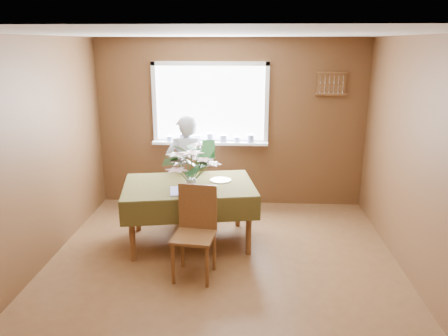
# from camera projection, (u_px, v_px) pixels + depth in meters

# --- Properties ---
(floor) EXTENTS (4.50, 4.50, 0.00)m
(floor) POSITION_uv_depth(u_px,v_px,m) (221.00, 275.00, 4.72)
(floor) COLOR brown
(floor) RESTS_ON ground
(ceiling) EXTENTS (4.50, 4.50, 0.00)m
(ceiling) POSITION_uv_depth(u_px,v_px,m) (221.00, 34.00, 4.02)
(ceiling) COLOR white
(ceiling) RESTS_ON wall_back
(wall_back) EXTENTS (4.00, 0.00, 4.00)m
(wall_back) POSITION_uv_depth(u_px,v_px,m) (231.00, 124.00, 6.53)
(wall_back) COLOR brown
(wall_back) RESTS_ON floor
(wall_front) EXTENTS (4.00, 0.00, 4.00)m
(wall_front) POSITION_uv_depth(u_px,v_px,m) (192.00, 283.00, 2.21)
(wall_front) COLOR brown
(wall_front) RESTS_ON floor
(wall_left) EXTENTS (0.00, 4.50, 4.50)m
(wall_left) POSITION_uv_depth(u_px,v_px,m) (27.00, 161.00, 4.48)
(wall_left) COLOR brown
(wall_left) RESTS_ON floor
(wall_right) EXTENTS (0.00, 4.50, 4.50)m
(wall_right) POSITION_uv_depth(u_px,v_px,m) (425.00, 167.00, 4.26)
(wall_right) COLOR brown
(wall_right) RESTS_ON floor
(window_assembly) EXTENTS (1.72, 0.20, 1.22)m
(window_assembly) POSITION_uv_depth(u_px,v_px,m) (210.00, 118.00, 6.47)
(window_assembly) COLOR white
(window_assembly) RESTS_ON wall_back
(spoon_rack) EXTENTS (0.44, 0.05, 0.33)m
(spoon_rack) POSITION_uv_depth(u_px,v_px,m) (332.00, 84.00, 6.25)
(spoon_rack) COLOR brown
(spoon_rack) RESTS_ON wall_back
(dining_table) EXTENTS (1.74, 1.33, 0.77)m
(dining_table) POSITION_uv_depth(u_px,v_px,m) (189.00, 191.00, 5.33)
(dining_table) COLOR brown
(dining_table) RESTS_ON floor
(chair_far) EXTENTS (0.52, 0.52, 1.01)m
(chair_far) POSITION_uv_depth(u_px,v_px,m) (191.00, 182.00, 6.09)
(chair_far) COLOR brown
(chair_far) RESTS_ON floor
(chair_near) EXTENTS (0.47, 0.47, 0.98)m
(chair_near) POSITION_uv_depth(u_px,v_px,m) (196.00, 228.00, 4.63)
(chair_near) COLOR brown
(chair_near) RESTS_ON floor
(seated_woman) EXTENTS (0.63, 0.50, 1.49)m
(seated_woman) POSITION_uv_depth(u_px,v_px,m) (187.00, 169.00, 6.00)
(seated_woman) COLOR white
(seated_woman) RESTS_ON floor
(flower_bouquet) EXTENTS (0.62, 0.62, 0.53)m
(flower_bouquet) POSITION_uv_depth(u_px,v_px,m) (191.00, 162.00, 4.96)
(flower_bouquet) COLOR white
(flower_bouquet) RESTS_ON dining_table
(side_plate) EXTENTS (0.35, 0.35, 0.01)m
(side_plate) POSITION_uv_depth(u_px,v_px,m) (221.00, 180.00, 5.44)
(side_plate) COLOR white
(side_plate) RESTS_ON dining_table
(table_knife) EXTENTS (0.02, 0.21, 0.00)m
(table_knife) POSITION_uv_depth(u_px,v_px,m) (201.00, 188.00, 5.14)
(table_knife) COLOR silver
(table_knife) RESTS_ON dining_table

